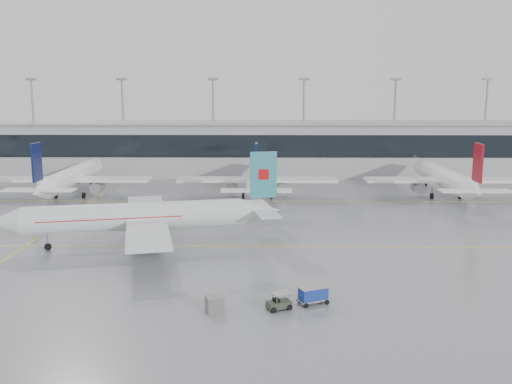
{
  "coord_description": "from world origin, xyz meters",
  "views": [
    {
      "loc": [
        0.89,
        -71.5,
        20.37
      ],
      "look_at": [
        0.0,
        12.0,
        5.0
      ],
      "focal_mm": 40.0,
      "sensor_mm": 36.0,
      "label": 1
    }
  ],
  "objects_px": {
    "gse_unit": "(215,304)",
    "air_canada_jet": "(145,217)",
    "baggage_tug": "(279,304)",
    "baggage_cart": "(313,294)"
  },
  "relations": [
    {
      "from": "gse_unit",
      "to": "baggage_tug",
      "type": "bearing_deg",
      "value": -12.65
    },
    {
      "from": "air_canada_jet",
      "to": "baggage_cart",
      "type": "xyz_separation_m",
      "value": [
        20.18,
        -20.47,
        -2.78
      ]
    },
    {
      "from": "baggage_cart",
      "to": "gse_unit",
      "type": "xyz_separation_m",
      "value": [
        -9.24,
        -2.18,
        -0.26
      ]
    },
    {
      "from": "baggage_tug",
      "to": "baggage_cart",
      "type": "bearing_deg",
      "value": 0.0
    },
    {
      "from": "baggage_tug",
      "to": "baggage_cart",
      "type": "xyz_separation_m",
      "value": [
        3.3,
        1.45,
        0.45
      ]
    },
    {
      "from": "baggage_tug",
      "to": "baggage_cart",
      "type": "distance_m",
      "value": 3.63
    },
    {
      "from": "air_canada_jet",
      "to": "gse_unit",
      "type": "xyz_separation_m",
      "value": [
        10.94,
        -22.66,
        -3.04
      ]
    },
    {
      "from": "gse_unit",
      "to": "air_canada_jet",
      "type": "bearing_deg",
      "value": 96.07
    },
    {
      "from": "baggage_tug",
      "to": "gse_unit",
      "type": "bearing_deg",
      "value": 163.36
    },
    {
      "from": "gse_unit",
      "to": "baggage_cart",
      "type": "bearing_deg",
      "value": -6.42
    }
  ]
}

